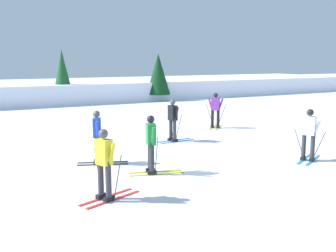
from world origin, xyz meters
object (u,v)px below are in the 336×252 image
Objects in this scene: conifer_far_left at (158,74)px; skier_white at (309,133)px; skier_purple at (215,109)px; conifer_far_centre at (62,73)px; skier_black at (173,119)px; skier_green at (151,143)px; skier_blue at (98,136)px; skier_yellow at (104,163)px.

skier_white is at bearing -102.35° from conifer_far_left.
skier_purple is 0.43× the size of conifer_far_centre.
conifer_far_centre is at bearing 92.56° from skier_black.
skier_green is at bearing 167.89° from skier_white.
skier_purple is 6.65m from skier_white.
skier_purple is 1.00× the size of skier_blue.
skier_black is 5.36m from skier_white.
skier_blue is 0.43× the size of conifer_far_centre.
skier_yellow is at bearing -100.80° from conifer_far_centre.
skier_yellow is at bearing -138.95° from skier_purple.
skier_blue is (-7.09, -3.71, -0.00)m from skier_purple.
skier_green and skier_yellow have the same top height.
skier_yellow is 3.36m from skier_blue.
skier_white is at bearing -63.35° from skier_black.
conifer_far_centre is (-7.31, 1.13, 0.18)m from conifer_far_left.
skier_white is at bearing -81.34° from conifer_far_centre.
conifer_far_centre is at bearing 171.22° from conifer_far_left.
skier_green is at bearing -117.29° from conifer_far_left.
skier_black is at bearing -151.67° from skier_purple.
conifer_far_left is (11.27, 19.60, 1.22)m from skier_yellow.
skier_white and skier_yellow have the same top height.
skier_black is at bearing 26.95° from skier_blue.
skier_green is at bearing -126.62° from skier_black.
skier_green is 1.00× the size of skier_black.
skier_blue is at bearing 74.65° from skier_yellow.
skier_black is 15.66m from conifer_far_centre.
skier_blue is 19.42m from conifer_far_left.
skier_purple is 1.00× the size of skier_yellow.
skier_yellow is 1.00× the size of skier_blue.
skier_green is 1.00× the size of skier_white.
skier_blue is 0.46× the size of conifer_far_left.
skier_yellow is (-1.91, -1.47, 0.00)m from skier_green.
skier_black is 4.22m from skier_blue.
conifer_far_centre reaches higher than skier_black.
skier_purple is 14.43m from conifer_far_centre.
conifer_far_left is (6.62, 14.45, 1.22)m from skier_black.
conifer_far_left is at bearing 60.11° from skier_yellow.
conifer_far_centre is (3.96, 20.73, 1.41)m from skier_yellow.
conifer_far_left reaches higher than skier_green.
skier_white is (5.14, -1.10, -0.00)m from skier_green.
conifer_far_left is 0.93× the size of conifer_far_centre.
skier_blue is (-3.76, -1.91, -0.00)m from skier_black.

